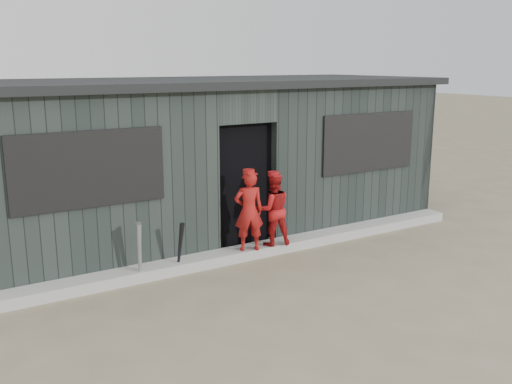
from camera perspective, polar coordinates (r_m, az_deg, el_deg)
ground at (r=7.41m, az=7.47°, el=-10.22°), size 80.00×80.00×0.00m
curb at (r=8.77m, az=-0.07°, el=-5.88°), size 8.00×0.36×0.15m
bat_left at (r=7.76m, az=-11.58°, el=-6.01°), size 0.10×0.19×0.84m
bat_mid at (r=7.82m, az=-11.55°, el=-5.82°), size 0.12×0.18×0.84m
bat_right at (r=8.02m, az=-7.62°, el=-5.53°), size 0.08×0.26×0.75m
player_red_left at (r=8.40m, az=-0.73°, el=-1.91°), size 0.50×0.41×1.20m
player_red_right at (r=8.67m, az=1.73°, el=-1.74°), size 0.64×0.55×1.12m
player_grey_back at (r=9.35m, az=1.27°, el=-0.64°), size 0.82×0.69×1.42m
dugout at (r=9.91m, az=-5.21°, el=3.48°), size 8.30×3.30×2.62m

